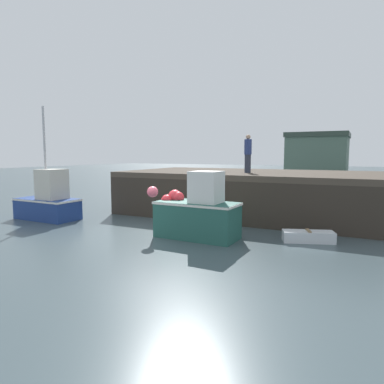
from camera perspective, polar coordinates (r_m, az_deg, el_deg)
ground at (r=13.05m, az=-8.90°, el=-7.08°), size 120.00×160.00×0.10m
pier at (r=16.62m, az=8.73°, el=1.95°), size 12.05×6.48×2.09m
fishing_boat_near_left at (r=16.86m, az=-22.75°, el=-1.49°), size 3.03×1.50×5.07m
fishing_boat_near_right at (r=12.09m, az=0.81°, el=-3.47°), size 3.19×1.44×2.37m
rowboat at (r=12.31m, az=18.77°, el=-7.02°), size 1.78×1.13×0.41m
dockworker at (r=16.17m, az=9.28°, el=6.33°), size 0.34×0.34×1.76m
warehouse at (r=40.96m, az=20.20°, el=5.51°), size 6.34×7.01×5.25m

